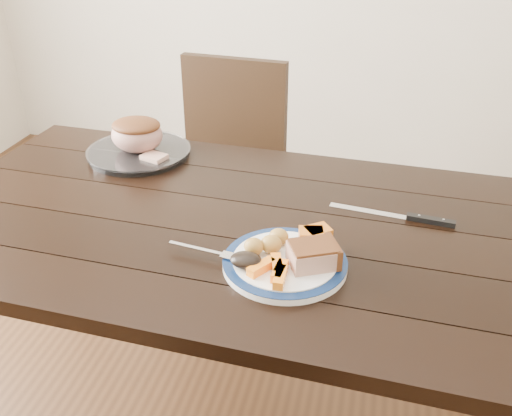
% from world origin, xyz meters
% --- Properties ---
extents(dining_table, '(1.64, 0.97, 0.75)m').
position_xyz_m(dining_table, '(0.00, 0.00, 0.66)').
color(dining_table, black).
rests_on(dining_table, ground).
extents(chair_far, '(0.45, 0.46, 0.93)m').
position_xyz_m(chair_far, '(-0.22, 0.74, 0.52)').
color(chair_far, black).
rests_on(chair_far, ground).
extents(dinner_plate, '(0.28, 0.28, 0.02)m').
position_xyz_m(dinner_plate, '(0.18, -0.18, 0.76)').
color(dinner_plate, white).
rests_on(dinner_plate, dining_table).
extents(plate_rim, '(0.28, 0.28, 0.02)m').
position_xyz_m(plate_rim, '(0.18, -0.18, 0.77)').
color(plate_rim, '#0E2046').
rests_on(plate_rim, dinner_plate).
extents(serving_platter, '(0.31, 0.31, 0.02)m').
position_xyz_m(serving_platter, '(-0.38, 0.31, 0.76)').
color(serving_platter, white).
rests_on(serving_platter, dining_table).
extents(pork_slice, '(0.13, 0.12, 0.04)m').
position_xyz_m(pork_slice, '(0.25, -0.18, 0.79)').
color(pork_slice, tan).
rests_on(pork_slice, dinner_plate).
extents(roasted_potatoes, '(0.09, 0.09, 0.04)m').
position_xyz_m(roasted_potatoes, '(0.14, -0.15, 0.79)').
color(roasted_potatoes, gold).
rests_on(roasted_potatoes, dinner_plate).
extents(carrot_batons, '(0.09, 0.11, 0.02)m').
position_xyz_m(carrot_batons, '(0.17, -0.24, 0.78)').
color(carrot_batons, orange).
rests_on(carrot_batons, dinner_plate).
extents(pumpkin_wedges, '(0.08, 0.08, 0.04)m').
position_xyz_m(pumpkin_wedges, '(0.24, -0.10, 0.79)').
color(pumpkin_wedges, orange).
rests_on(pumpkin_wedges, dinner_plate).
extents(dark_mushroom, '(0.07, 0.05, 0.03)m').
position_xyz_m(dark_mushroom, '(0.11, -0.22, 0.79)').
color(dark_mushroom, black).
rests_on(dark_mushroom, dinner_plate).
extents(fork, '(0.18, 0.04, 0.00)m').
position_xyz_m(fork, '(0.01, -0.19, 0.77)').
color(fork, silver).
rests_on(fork, dinner_plate).
extents(roast_joint, '(0.16, 0.14, 0.11)m').
position_xyz_m(roast_joint, '(-0.38, 0.31, 0.82)').
color(roast_joint, tan).
rests_on(roast_joint, serving_platter).
extents(cut_slice, '(0.08, 0.07, 0.02)m').
position_xyz_m(cut_slice, '(-0.30, 0.25, 0.78)').
color(cut_slice, tan).
rests_on(cut_slice, serving_platter).
extents(carving_knife, '(0.32, 0.06, 0.01)m').
position_xyz_m(carving_knife, '(0.47, 0.10, 0.76)').
color(carving_knife, silver).
rests_on(carving_knife, dining_table).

